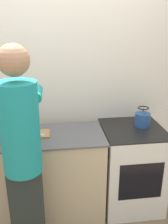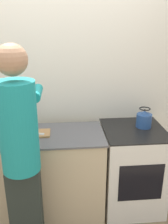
# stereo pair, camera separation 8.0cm
# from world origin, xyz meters

# --- Properties ---
(wall_back) EXTENTS (8.00, 0.05, 2.60)m
(wall_back) POSITION_xyz_m (0.00, 0.71, 1.30)
(wall_back) COLOR silver
(wall_back) RESTS_ON ground_plane
(counter) EXTENTS (1.50, 0.57, 0.91)m
(counter) POSITION_xyz_m (-0.32, 0.28, 0.46)
(counter) COLOR #C6B28E
(counter) RESTS_ON ground_plane
(oven) EXTENTS (0.62, 0.65, 0.91)m
(oven) POSITION_xyz_m (0.75, 0.32, 0.45)
(oven) COLOR silver
(oven) RESTS_ON ground_plane
(person) EXTENTS (0.33, 0.57, 1.81)m
(person) POSITION_xyz_m (-0.30, -0.19, 1.00)
(person) COLOR #232A27
(person) RESTS_ON ground_plane
(cutting_board) EXTENTS (0.35, 0.18, 0.02)m
(cutting_board) POSITION_xyz_m (-0.27, 0.29, 0.92)
(cutting_board) COLOR #A87A4C
(cutting_board) RESTS_ON counter
(knife) EXTENTS (0.24, 0.07, 0.01)m
(knife) POSITION_xyz_m (-0.28, 0.26, 0.93)
(knife) COLOR silver
(knife) RESTS_ON cutting_board
(kettle) EXTENTS (0.16, 0.16, 0.21)m
(kettle) POSITION_xyz_m (0.86, 0.37, 0.99)
(kettle) COLOR #284C8C
(kettle) RESTS_ON oven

